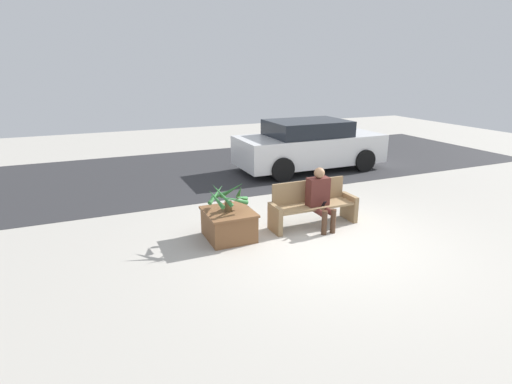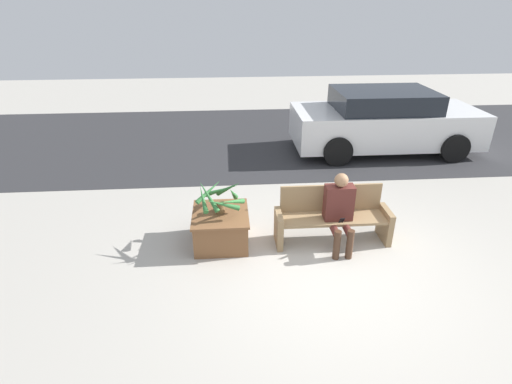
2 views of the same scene
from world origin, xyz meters
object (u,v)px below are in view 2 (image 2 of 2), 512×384
Objects in this scene: bench at (332,216)px; person_seated at (340,209)px; planter_box at (221,227)px; potted_plant at (220,197)px; parked_car at (384,121)px.

bench is 1.49× the size of person_seated.
person_seated is 1.84m from planter_box.
parked_car is at bearing 44.40° from potted_plant.
bench is 1.93× the size of planter_box.
planter_box is 1.19× the size of potted_plant.
planter_box is 0.52m from potted_plant.
bench is at bearing -1.19° from potted_plant.
parked_car is at bearing 61.87° from person_seated.
planter_box is 0.21× the size of parked_car.
bench is 1.78m from potted_plant.
parked_car is at bearing 44.35° from planter_box.
bench reaches higher than planter_box.
parked_car reaches higher than potted_plant.
parked_car is (3.99, 3.91, -0.06)m from potted_plant.
person_seated is (0.05, -0.18, 0.24)m from bench.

